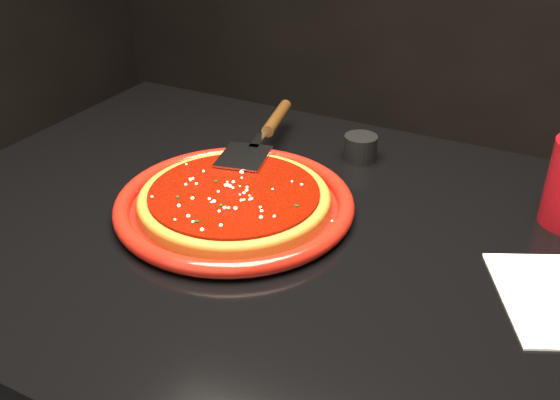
# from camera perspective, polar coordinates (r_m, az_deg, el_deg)

# --- Properties ---
(plate) EXTENTS (0.39, 0.39, 0.03)m
(plate) POSITION_cam_1_polar(r_m,az_deg,el_deg) (0.92, -4.17, -0.34)
(plate) COLOR maroon
(plate) RESTS_ON table
(pizza_crust) EXTENTS (0.31, 0.31, 0.01)m
(pizza_crust) POSITION_cam_1_polar(r_m,az_deg,el_deg) (0.92, -4.18, -0.12)
(pizza_crust) COLOR brown
(pizza_crust) RESTS_ON plate
(pizza_crust_rim) EXTENTS (0.31, 0.31, 0.02)m
(pizza_crust_rim) POSITION_cam_1_polar(r_m,az_deg,el_deg) (0.92, -4.19, 0.26)
(pizza_crust_rim) COLOR brown
(pizza_crust_rim) RESTS_ON plate
(pizza_sauce) EXTENTS (0.28, 0.28, 0.01)m
(pizza_sauce) POSITION_cam_1_polar(r_m,az_deg,el_deg) (0.91, -4.21, 0.54)
(pizza_sauce) COLOR #640900
(pizza_sauce) RESTS_ON plate
(parmesan_dusting) EXTENTS (0.24, 0.24, 0.01)m
(parmesan_dusting) POSITION_cam_1_polar(r_m,az_deg,el_deg) (0.91, -4.22, 0.93)
(parmesan_dusting) COLOR beige
(parmesan_dusting) RESTS_ON plate
(basil_flecks) EXTENTS (0.22, 0.22, 0.00)m
(basil_flecks) POSITION_cam_1_polar(r_m,az_deg,el_deg) (0.91, -4.22, 0.87)
(basil_flecks) COLOR black
(basil_flecks) RESTS_ON plate
(pizza_server) EXTENTS (0.15, 0.33, 0.02)m
(pizza_server) POSITION_cam_1_polar(r_m,az_deg,el_deg) (1.07, -1.56, 6.08)
(pizza_server) COLOR #B6B8BD
(pizza_server) RESTS_ON plate
(ramekin) EXTENTS (0.07, 0.07, 0.04)m
(ramekin) POSITION_cam_1_polar(r_m,az_deg,el_deg) (1.08, 7.36, 4.76)
(ramekin) COLOR black
(ramekin) RESTS_ON table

